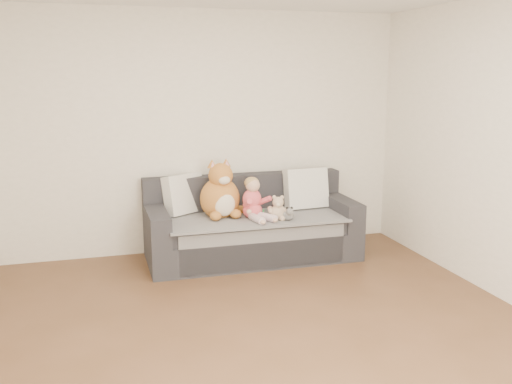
{
  "coord_description": "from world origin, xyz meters",
  "views": [
    {
      "loc": [
        -1.12,
        -3.58,
        1.95
      ],
      "look_at": [
        0.46,
        1.87,
        0.75
      ],
      "focal_mm": 40.0,
      "sensor_mm": 36.0,
      "label": 1
    }
  ],
  "objects_px": {
    "toddler": "(254,201)",
    "sippy_cup": "(259,211)",
    "plush_cat": "(221,195)",
    "teddy_bear": "(278,210)",
    "sofa": "(251,229)"
  },
  "relations": [
    {
      "from": "toddler",
      "to": "sippy_cup",
      "type": "xyz_separation_m",
      "value": [
        0.06,
        0.02,
        -0.12
      ]
    },
    {
      "from": "toddler",
      "to": "sippy_cup",
      "type": "relative_size",
      "value": 3.78
    },
    {
      "from": "sofa",
      "to": "toddler",
      "type": "distance_m",
      "value": 0.39
    },
    {
      "from": "toddler",
      "to": "teddy_bear",
      "type": "bearing_deg",
      "value": -47.16
    },
    {
      "from": "sofa",
      "to": "teddy_bear",
      "type": "bearing_deg",
      "value": -57.0
    },
    {
      "from": "toddler",
      "to": "plush_cat",
      "type": "xyz_separation_m",
      "value": [
        -0.31,
        0.17,
        0.05
      ]
    },
    {
      "from": "teddy_bear",
      "to": "plush_cat",
      "type": "bearing_deg",
      "value": 166.93
    },
    {
      "from": "plush_cat",
      "to": "sippy_cup",
      "type": "xyz_separation_m",
      "value": [
        0.37,
        -0.15,
        -0.17
      ]
    },
    {
      "from": "sofa",
      "to": "plush_cat",
      "type": "relative_size",
      "value": 3.47
    },
    {
      "from": "sofa",
      "to": "sippy_cup",
      "type": "relative_size",
      "value": 18.8
    },
    {
      "from": "sofa",
      "to": "teddy_bear",
      "type": "height_order",
      "value": "sofa"
    },
    {
      "from": "plush_cat",
      "to": "sippy_cup",
      "type": "relative_size",
      "value": 5.42
    },
    {
      "from": "plush_cat",
      "to": "sippy_cup",
      "type": "height_order",
      "value": "plush_cat"
    },
    {
      "from": "sippy_cup",
      "to": "sofa",
      "type": "bearing_deg",
      "value": 105.74
    },
    {
      "from": "teddy_bear",
      "to": "sippy_cup",
      "type": "distance_m",
      "value": 0.22
    }
  ]
}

